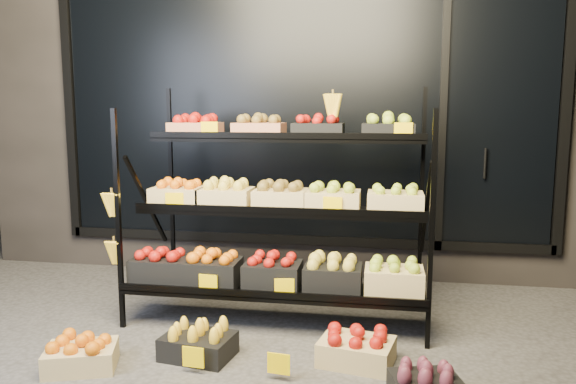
% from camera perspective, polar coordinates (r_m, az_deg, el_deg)
% --- Properties ---
extents(ground, '(24.00, 24.00, 0.00)m').
position_cam_1_polar(ground, '(3.67, -2.63, -15.59)').
color(ground, '#514F4C').
rests_on(ground, ground).
extents(building, '(6.00, 2.08, 3.50)m').
position_cam_1_polar(building, '(5.91, 2.71, 10.89)').
color(building, '#2D2826').
rests_on(building, ground).
extents(display_rack, '(2.18, 1.02, 1.72)m').
position_cam_1_polar(display_rack, '(4.01, -1.03, -1.73)').
color(display_rack, black).
rests_on(display_rack, ground).
extents(tag_floor_a, '(0.13, 0.01, 0.12)m').
position_cam_1_polar(tag_floor_a, '(3.38, -9.59, -16.83)').
color(tag_floor_a, '#FBCF00').
rests_on(tag_floor_a, ground).
extents(tag_floor_b, '(0.13, 0.01, 0.12)m').
position_cam_1_polar(tag_floor_b, '(3.26, -0.96, -17.68)').
color(tag_floor_b, '#FBCF00').
rests_on(tag_floor_b, ground).
extents(floor_crate_left, '(0.46, 0.40, 0.20)m').
position_cam_1_polar(floor_crate_left, '(3.59, -20.28, -15.13)').
color(floor_crate_left, '#D1B879').
rests_on(floor_crate_left, ground).
extents(floor_crate_midleft, '(0.45, 0.36, 0.21)m').
position_cam_1_polar(floor_crate_midleft, '(3.56, -9.10, -14.81)').
color(floor_crate_midleft, black).
rests_on(floor_crate_midleft, ground).
extents(floor_crate_midright, '(0.47, 0.39, 0.21)m').
position_cam_1_polar(floor_crate_midright, '(3.47, 6.98, -15.41)').
color(floor_crate_midright, '#D1B879').
rests_on(floor_crate_midright, ground).
extents(floor_crate_right, '(0.40, 0.34, 0.18)m').
position_cam_1_polar(floor_crate_right, '(3.16, 13.81, -18.31)').
color(floor_crate_right, black).
rests_on(floor_crate_right, ground).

